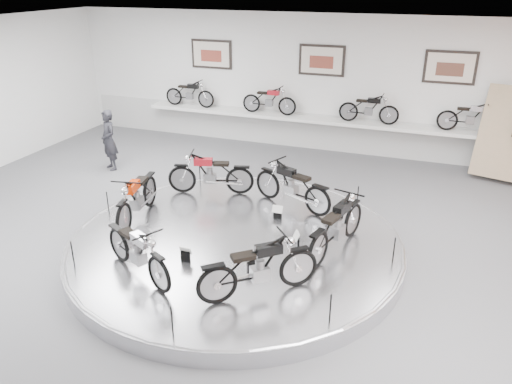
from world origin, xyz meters
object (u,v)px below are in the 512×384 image
(bike_d, at_px, (137,197))
(display_platform, at_px, (236,245))
(bike_f, at_px, (259,267))
(bike_a, at_px, (337,226))
(bike_e, at_px, (137,251))
(bike_c, at_px, (211,173))
(bike_b, at_px, (292,185))
(shelf, at_px, (317,120))
(visitor, at_px, (109,140))

(bike_d, bearing_deg, display_platform, 77.89)
(display_platform, bearing_deg, bike_f, -56.34)
(bike_a, relative_size, bike_d, 0.99)
(display_platform, bearing_deg, bike_e, -120.53)
(bike_c, bearing_deg, bike_b, 161.55)
(bike_a, xyz_separation_m, bike_b, (-1.30, 1.55, -0.01))
(shelf, relative_size, bike_b, 6.40)
(bike_e, distance_m, visitor, 6.18)
(bike_a, relative_size, bike_b, 1.02)
(bike_f, relative_size, visitor, 1.03)
(bike_a, relative_size, bike_e, 1.08)
(shelf, distance_m, bike_a, 6.49)
(shelf, height_order, bike_b, bike_b)
(bike_a, bearing_deg, bike_e, 138.46)
(display_platform, height_order, bike_f, bike_f)
(bike_c, height_order, bike_d, bike_d)
(bike_e, height_order, bike_f, bike_f)
(display_platform, relative_size, bike_d, 3.62)
(shelf, xyz_separation_m, visitor, (-4.96, -3.38, -0.17))
(shelf, distance_m, bike_b, 4.69)
(visitor, bearing_deg, shelf, 66.49)
(bike_b, distance_m, bike_e, 3.87)
(display_platform, relative_size, bike_e, 3.94)
(bike_f, distance_m, visitor, 7.56)
(bike_f, height_order, visitor, visitor)
(bike_b, xyz_separation_m, visitor, (-5.57, 1.26, 0.03))
(display_platform, distance_m, bike_b, 1.97)
(visitor, bearing_deg, bike_a, 9.93)
(bike_c, bearing_deg, display_platform, 110.05)
(bike_a, xyz_separation_m, bike_d, (-4.09, -0.15, 0.00))
(display_platform, relative_size, shelf, 0.58)
(shelf, xyz_separation_m, bike_f, (1.05, -7.97, -0.20))
(shelf, relative_size, bike_d, 6.23)
(shelf, bearing_deg, bike_e, -97.21)
(display_platform, distance_m, bike_c, 2.36)
(shelf, bearing_deg, bike_b, -82.53)
(bike_d, bearing_deg, shelf, 150.16)
(bike_c, bearing_deg, visitor, -35.01)
(bike_a, xyz_separation_m, bike_f, (-0.86, -1.77, -0.01))
(bike_e, bearing_deg, bike_c, 122.33)
(bike_a, height_order, visitor, visitor)
(bike_b, distance_m, bike_f, 3.36)
(bike_e, relative_size, bike_f, 0.95)
(bike_b, bearing_deg, bike_c, 19.83)
(shelf, xyz_separation_m, bike_b, (0.61, -4.65, -0.19))
(bike_c, bearing_deg, shelf, -123.06)
(bike_a, height_order, bike_d, bike_d)
(display_platform, distance_m, visitor, 5.85)
(shelf, distance_m, bike_c, 4.78)
(bike_b, height_order, bike_c, bike_b)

